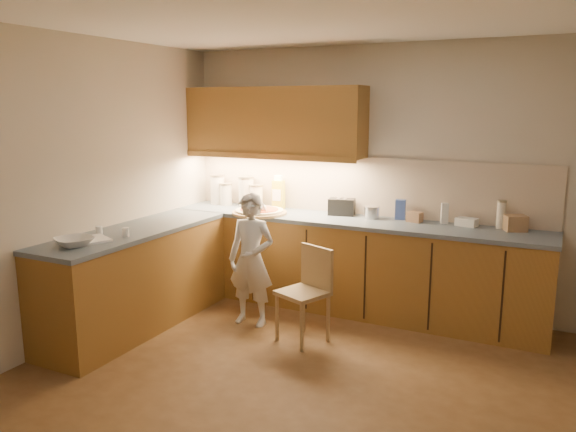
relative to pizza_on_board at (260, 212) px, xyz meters
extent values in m
plane|color=brown|center=(1.29, -1.53, -0.94)|extent=(4.50, 4.50, 0.00)
cube|color=#BFB5A3|center=(1.29, 0.47, 0.36)|extent=(4.50, 0.04, 2.60)
cube|color=#BFB5A3|center=(1.29, -3.53, 0.36)|extent=(4.50, 0.04, 2.60)
cube|color=#BFB5A3|center=(-0.96, -1.53, 0.36)|extent=(0.04, 4.00, 2.60)
cube|color=white|center=(1.29, -1.53, 1.66)|extent=(4.50, 4.00, 0.04)
cube|color=olive|center=(0.92, 0.17, -0.50)|extent=(3.75, 0.60, 0.88)
cube|color=olive|center=(-0.66, -1.13, -0.50)|extent=(0.60, 2.00, 0.88)
cube|color=#495969|center=(0.92, 0.17, -0.04)|extent=(3.77, 0.62, 0.04)
cube|color=#495969|center=(-0.66, -1.13, -0.04)|extent=(0.62, 2.02, 0.04)
cube|color=black|center=(-0.61, -0.14, -0.50)|extent=(0.02, 0.01, 0.80)
cube|color=black|center=(-0.01, -0.14, -0.50)|extent=(0.02, 0.01, 0.80)
cube|color=black|center=(0.59, -0.14, -0.50)|extent=(0.02, 0.01, 0.80)
cube|color=black|center=(1.19, -0.14, -0.50)|extent=(0.02, 0.01, 0.80)
cube|color=black|center=(1.79, -0.14, -0.50)|extent=(0.02, 0.01, 0.80)
cube|color=black|center=(2.39, -0.14, -0.50)|extent=(0.02, 0.01, 0.80)
cube|color=#C5B198|center=(0.92, 0.45, 0.27)|extent=(3.75, 0.02, 0.58)
cube|color=olive|center=(0.02, 0.29, 0.91)|extent=(1.95, 0.35, 0.70)
cube|color=olive|center=(0.02, 0.12, 0.56)|extent=(1.95, 0.02, 0.06)
cylinder|color=tan|center=(0.00, 0.00, -0.01)|extent=(0.56, 0.56, 0.02)
cylinder|color=beige|center=(0.00, 0.00, 0.01)|extent=(0.49, 0.49, 0.02)
cylinder|color=red|center=(0.00, 0.00, 0.02)|extent=(0.39, 0.39, 0.01)
sphere|color=white|center=(0.06, -0.04, 0.05)|extent=(0.07, 0.07, 0.07)
cylinder|color=white|center=(0.11, -0.11, 0.08)|extent=(0.08, 0.12, 0.23)
imported|color=silver|center=(0.25, -0.61, -0.33)|extent=(0.46, 0.31, 1.23)
cylinder|color=tan|center=(0.64, -0.85, -0.74)|extent=(0.03, 0.03, 0.41)
cylinder|color=tan|center=(0.93, -0.96, -0.74)|extent=(0.03, 0.03, 0.41)
cylinder|color=tan|center=(0.76, -0.56, -0.74)|extent=(0.03, 0.03, 0.41)
cylinder|color=tan|center=(1.05, -0.67, -0.74)|extent=(0.03, 0.03, 0.41)
cube|color=tan|center=(0.84, -0.76, -0.51)|extent=(0.48, 0.48, 0.04)
cube|color=tan|center=(0.91, -0.61, -0.31)|extent=(0.35, 0.17, 0.37)
imported|color=silver|center=(-0.66, -1.82, 0.01)|extent=(0.37, 0.37, 0.07)
cylinder|color=silver|center=(-0.72, 0.31, 0.13)|extent=(0.16, 0.16, 0.31)
cylinder|color=gray|center=(-0.72, 0.31, 0.30)|extent=(0.17, 0.17, 0.02)
cylinder|color=white|center=(-0.59, 0.29, 0.09)|extent=(0.13, 0.13, 0.23)
cylinder|color=gray|center=(-0.59, 0.29, 0.21)|extent=(0.14, 0.14, 0.02)
cylinder|color=beige|center=(-0.35, 0.33, 0.13)|extent=(0.17, 0.17, 0.31)
cylinder|color=gray|center=(-0.35, 0.33, 0.30)|extent=(0.18, 0.18, 0.02)
cylinder|color=white|center=(-0.22, 0.32, 0.09)|extent=(0.14, 0.14, 0.23)
cylinder|color=gray|center=(-0.22, 0.32, 0.22)|extent=(0.15, 0.15, 0.02)
cube|color=gold|center=(0.04, 0.35, 0.13)|extent=(0.13, 0.10, 0.31)
cube|color=white|center=(0.04, 0.35, 0.31)|extent=(0.08, 0.06, 0.05)
cube|color=black|center=(0.77, 0.32, 0.06)|extent=(0.29, 0.20, 0.17)
cube|color=#B6B5BA|center=(0.74, 0.31, 0.15)|extent=(0.05, 0.12, 0.00)
cube|color=#B6B5BA|center=(0.81, 0.32, 0.15)|extent=(0.05, 0.12, 0.00)
cylinder|color=silver|center=(1.10, 0.29, 0.03)|extent=(0.15, 0.15, 0.11)
cylinder|color=silver|center=(1.10, 0.29, 0.09)|extent=(0.16, 0.16, 0.01)
cube|color=#3751A5|center=(1.37, 0.36, 0.07)|extent=(0.11, 0.08, 0.19)
cube|color=#997252|center=(1.52, 0.30, 0.02)|extent=(0.15, 0.13, 0.10)
cube|color=silver|center=(1.79, 0.36, 0.07)|extent=(0.08, 0.08, 0.19)
cube|color=silver|center=(2.00, 0.34, 0.01)|extent=(0.21, 0.16, 0.07)
cylinder|color=white|center=(2.29, 0.36, 0.10)|extent=(0.08, 0.08, 0.24)
cylinder|color=gray|center=(2.29, 0.36, 0.22)|extent=(0.08, 0.08, 0.02)
cube|color=#9E7B55|center=(2.42, 0.31, 0.05)|extent=(0.22, 0.20, 0.14)
cube|color=white|center=(-0.66, -1.62, -0.01)|extent=(0.34, 0.31, 0.02)
cylinder|color=white|center=(-0.78, -1.43, 0.01)|extent=(0.07, 0.07, 0.08)
cylinder|color=white|center=(-0.52, -1.39, 0.01)|extent=(0.06, 0.06, 0.08)
camera|label=1|loc=(2.77, -4.92, 1.07)|focal=35.00mm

